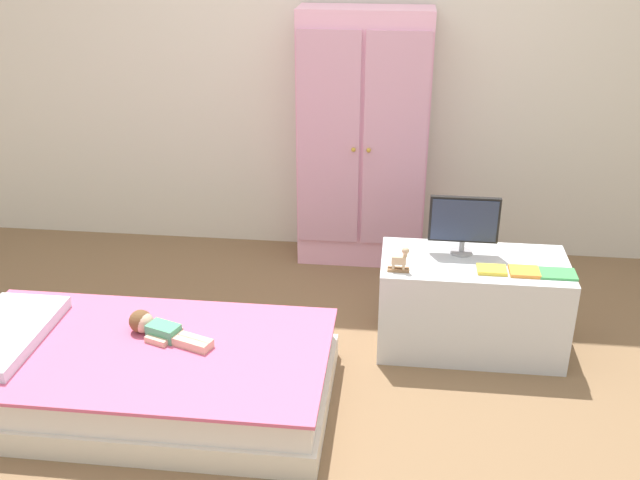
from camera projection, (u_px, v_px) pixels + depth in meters
name	position (u px, v px, depth m)	size (l,w,h in m)	color
ground_plane	(312.00, 403.00, 3.03)	(10.00, 10.00, 0.02)	brown
back_wall	(348.00, 13.00, 3.89)	(6.40, 0.05, 2.70)	silver
bed	(142.00, 373.00, 3.00)	(1.55, 0.82, 0.24)	silver
pillow	(4.00, 334.00, 3.00)	(0.32, 0.59, 0.05)	silver
doll	(155.00, 327.00, 3.02)	(0.38, 0.20, 0.10)	#4CA375
wardrobe	(363.00, 141.00, 3.97)	(0.70, 0.31, 1.40)	#EFADCC
tv_stand	(471.00, 304.00, 3.33)	(0.83, 0.42, 0.44)	silver
tv_monitor	(464.00, 222.00, 3.24)	(0.31, 0.10, 0.27)	#99999E
rocking_horse_toy	(401.00, 260.00, 3.13)	(0.09, 0.04, 0.11)	#8E6642
book_yellow	(492.00, 270.00, 3.14)	(0.12, 0.09, 0.02)	gold
book_orange	(524.00, 271.00, 3.13)	(0.13, 0.10, 0.02)	orange
book_green	(557.00, 274.00, 3.11)	(0.16, 0.11, 0.01)	#429E51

